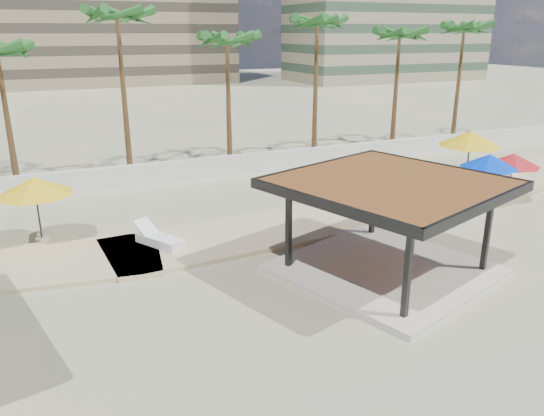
{
  "coord_description": "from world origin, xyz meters",
  "views": [
    {
      "loc": [
        -7.62,
        -11.98,
        7.9
      ],
      "look_at": [
        0.28,
        5.84,
        1.4
      ],
      "focal_mm": 35.0,
      "sensor_mm": 36.0,
      "label": 1
    }
  ],
  "objects_px": {
    "umbrella_c": "(513,160)",
    "lounger_a": "(159,240)",
    "lounger_d": "(502,173)",
    "pavilion_central": "(388,218)",
    "lounger_c": "(411,184)",
    "lounger_b": "(431,199)"
  },
  "relations": [
    {
      "from": "lounger_a",
      "to": "lounger_c",
      "type": "relative_size",
      "value": 0.94
    },
    {
      "from": "pavilion_central",
      "to": "lounger_d",
      "type": "xyz_separation_m",
      "value": [
        13.12,
        7.38,
        -1.63
      ]
    },
    {
      "from": "umbrella_c",
      "to": "lounger_b",
      "type": "distance_m",
      "value": 4.3
    },
    {
      "from": "lounger_b",
      "to": "lounger_d",
      "type": "relative_size",
      "value": 1.23
    },
    {
      "from": "pavilion_central",
      "to": "lounger_a",
      "type": "height_order",
      "value": "pavilion_central"
    },
    {
      "from": "pavilion_central",
      "to": "umbrella_c",
      "type": "xyz_separation_m",
      "value": [
        10.06,
        4.09,
        0.15
      ]
    },
    {
      "from": "umbrella_c",
      "to": "lounger_a",
      "type": "height_order",
      "value": "umbrella_c"
    },
    {
      "from": "pavilion_central",
      "to": "lounger_a",
      "type": "bearing_deg",
      "value": 123.27
    },
    {
      "from": "pavilion_central",
      "to": "lounger_c",
      "type": "height_order",
      "value": "pavilion_central"
    },
    {
      "from": "lounger_d",
      "to": "pavilion_central",
      "type": "bearing_deg",
      "value": 116.67
    },
    {
      "from": "lounger_b",
      "to": "lounger_c",
      "type": "height_order",
      "value": "lounger_c"
    },
    {
      "from": "pavilion_central",
      "to": "lounger_b",
      "type": "xyz_separation_m",
      "value": [
        6.27,
        5.13,
        -1.59
      ]
    },
    {
      "from": "pavilion_central",
      "to": "lounger_d",
      "type": "distance_m",
      "value": 15.14
    },
    {
      "from": "pavilion_central",
      "to": "lounger_b",
      "type": "distance_m",
      "value": 8.25
    },
    {
      "from": "lounger_c",
      "to": "lounger_d",
      "type": "xyz_separation_m",
      "value": [
        6.15,
        -0.16,
        -0.05
      ]
    },
    {
      "from": "umbrella_c",
      "to": "lounger_c",
      "type": "distance_m",
      "value": 4.94
    },
    {
      "from": "pavilion_central",
      "to": "lounger_c",
      "type": "distance_m",
      "value": 10.39
    },
    {
      "from": "umbrella_c",
      "to": "lounger_d",
      "type": "bearing_deg",
      "value": 47.05
    },
    {
      "from": "lounger_c",
      "to": "lounger_d",
      "type": "bearing_deg",
      "value": -91.0
    },
    {
      "from": "lounger_a",
      "to": "lounger_d",
      "type": "bearing_deg",
      "value": -113.43
    },
    {
      "from": "lounger_b",
      "to": "pavilion_central",
      "type": "bearing_deg",
      "value": 158.9
    },
    {
      "from": "pavilion_central",
      "to": "lounger_d",
      "type": "relative_size",
      "value": 4.41
    }
  ]
}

